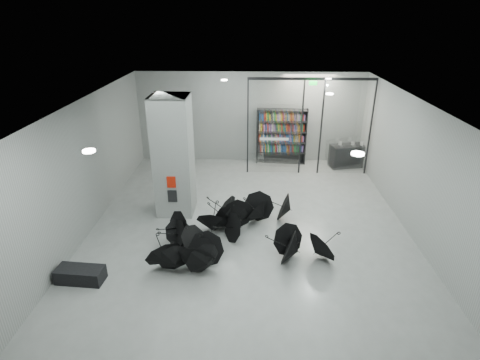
{
  "coord_description": "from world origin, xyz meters",
  "views": [
    {
      "loc": [
        0.03,
        -9.64,
        6.38
      ],
      "look_at": [
        -0.3,
        1.5,
        1.4
      ],
      "focal_mm": 28.49,
      "sensor_mm": 36.0,
      "label": 1
    }
  ],
  "objects_px": {
    "bench": "(80,275)",
    "bookshelf": "(281,136)",
    "shop_counter": "(349,156)",
    "column": "(173,156)",
    "umbrella_cluster": "(227,236)"
  },
  "relations": [
    {
      "from": "column",
      "to": "bench",
      "type": "height_order",
      "value": "column"
    },
    {
      "from": "bench",
      "to": "bookshelf",
      "type": "bearing_deg",
      "value": 61.15
    },
    {
      "from": "column",
      "to": "bench",
      "type": "distance_m",
      "value": 4.63
    },
    {
      "from": "bench",
      "to": "umbrella_cluster",
      "type": "height_order",
      "value": "umbrella_cluster"
    },
    {
      "from": "column",
      "to": "bench",
      "type": "xyz_separation_m",
      "value": [
        -1.79,
        -3.86,
        -1.81
      ]
    },
    {
      "from": "column",
      "to": "umbrella_cluster",
      "type": "height_order",
      "value": "column"
    },
    {
      "from": "bench",
      "to": "umbrella_cluster",
      "type": "xyz_separation_m",
      "value": [
        3.66,
        1.76,
        0.11
      ]
    },
    {
      "from": "shop_counter",
      "to": "column",
      "type": "bearing_deg",
      "value": -160.68
    },
    {
      "from": "bench",
      "to": "shop_counter",
      "type": "bearing_deg",
      "value": 47.92
    },
    {
      "from": "column",
      "to": "bookshelf",
      "type": "distance_m",
      "value": 6.2
    },
    {
      "from": "bench",
      "to": "umbrella_cluster",
      "type": "relative_size",
      "value": 0.22
    },
    {
      "from": "bookshelf",
      "to": "umbrella_cluster",
      "type": "distance_m",
      "value": 7.21
    },
    {
      "from": "column",
      "to": "shop_counter",
      "type": "distance_m",
      "value": 8.25
    },
    {
      "from": "bench",
      "to": "bookshelf",
      "type": "xyz_separation_m",
      "value": [
        5.7,
        8.61,
        1.03
      ]
    },
    {
      "from": "bench",
      "to": "shop_counter",
      "type": "height_order",
      "value": "shop_counter"
    }
  ]
}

